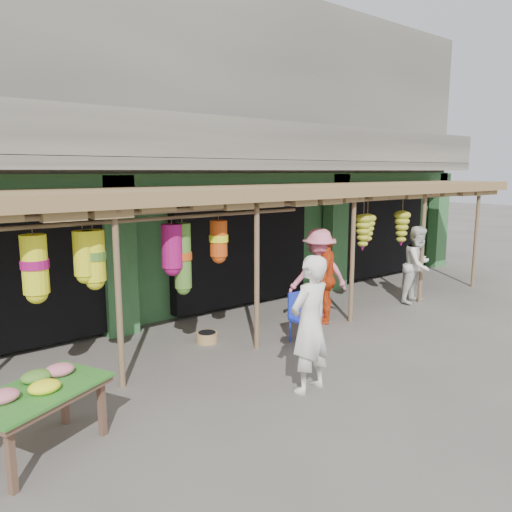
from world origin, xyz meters
TOP-DOWN VIEW (x-y plane):
  - ground at (0.00, 0.00)m, footprint 80.00×80.00m
  - building at (-0.00, 4.87)m, footprint 16.40×6.80m
  - awning at (-0.14, 0.80)m, footprint 14.00×2.70m
  - flower_table at (-5.42, -1.26)m, footprint 1.68×1.38m
  - blue_chair at (-0.63, -0.43)m, footprint 0.46×0.47m
  - basket_right at (-2.00, 0.62)m, footprint 0.48×0.48m
  - person_front at (-2.00, -1.98)m, footprint 0.75×0.54m
  - person_right at (3.40, -0.17)m, footprint 0.96×0.79m
  - person_vendor at (0.57, 0.13)m, footprint 1.12×1.02m
  - person_shopper at (0.50, 0.25)m, footprint 1.43×1.16m

SIDE VIEW (x-z plane):
  - ground at x=0.00m, z-range 0.00..0.00m
  - basket_right at x=-2.00m, z-range 0.00..0.18m
  - blue_chair at x=-0.63m, z-range 0.05..0.96m
  - flower_table at x=-5.42m, z-range 0.27..1.15m
  - person_right at x=3.40m, z-range 0.00..1.81m
  - person_vendor at x=0.57m, z-range 0.00..1.84m
  - person_shopper at x=0.50m, z-range 0.00..1.93m
  - person_front at x=-2.00m, z-range 0.00..1.95m
  - awning at x=-0.14m, z-range 1.18..3.97m
  - building at x=0.00m, z-range -0.13..6.87m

